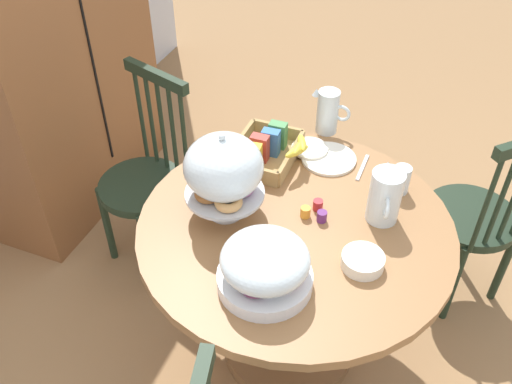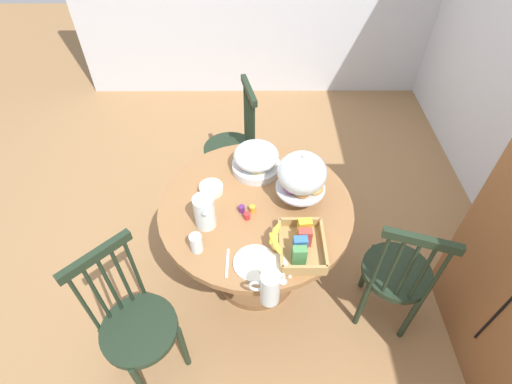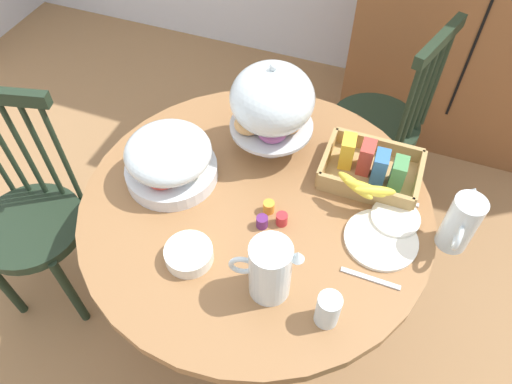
% 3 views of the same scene
% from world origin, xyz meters
% --- Properties ---
extents(ground_plane, '(10.00, 10.00, 0.00)m').
position_xyz_m(ground_plane, '(0.00, 0.00, 0.00)').
color(ground_plane, '#997047').
extents(dining_table, '(1.12, 1.12, 0.74)m').
position_xyz_m(dining_table, '(0.01, 0.01, 0.51)').
color(dining_table, olive).
rests_on(dining_table, ground_plane).
extents(windsor_chair_near_window, '(0.42, 0.41, 0.97)m').
position_xyz_m(windsor_chair_near_window, '(-0.83, -0.17, 0.45)').
color(windsor_chair_near_window, '#1E2D1E').
rests_on(windsor_chair_near_window, ground_plane).
extents(windsor_chair_facing_door, '(0.43, 0.43, 0.97)m').
position_xyz_m(windsor_chair_facing_door, '(0.30, 0.81, 0.45)').
color(windsor_chair_facing_door, '#1E2D1E').
rests_on(windsor_chair_facing_door, ground_plane).
extents(pastry_stand_with_dome, '(0.28, 0.28, 0.34)m').
position_xyz_m(pastry_stand_with_dome, '(-0.03, 0.26, 0.94)').
color(pastry_stand_with_dome, silver).
rests_on(pastry_stand_with_dome, dining_table).
extents(fruit_platter_covered, '(0.30, 0.30, 0.18)m').
position_xyz_m(fruit_platter_covered, '(-0.28, 0.01, 0.83)').
color(fruit_platter_covered, silver).
rests_on(fruit_platter_covered, dining_table).
extents(orange_juice_pitcher, '(0.19, 0.11, 0.20)m').
position_xyz_m(orange_juice_pitcher, '(0.15, -0.27, 0.83)').
color(orange_juice_pitcher, silver).
rests_on(orange_juice_pitcher, dining_table).
extents(milk_pitcher, '(0.09, 0.17, 0.19)m').
position_xyz_m(milk_pitcher, '(0.61, 0.07, 0.83)').
color(milk_pitcher, silver).
rests_on(milk_pitcher, dining_table).
extents(cereal_basket, '(0.32, 0.30, 0.12)m').
position_xyz_m(cereal_basket, '(0.32, 0.22, 0.79)').
color(cereal_basket, tan).
rests_on(cereal_basket, dining_table).
extents(china_plate_large, '(0.22, 0.22, 0.01)m').
position_xyz_m(china_plate_large, '(0.41, 0.00, 0.75)').
color(china_plate_large, white).
rests_on(china_plate_large, dining_table).
extents(china_plate_small, '(0.15, 0.15, 0.01)m').
position_xyz_m(china_plate_small, '(0.44, 0.09, 0.76)').
color(china_plate_small, white).
rests_on(china_plate_small, china_plate_large).
extents(cereal_bowl, '(0.14, 0.14, 0.04)m').
position_xyz_m(cereal_bowl, '(-0.09, -0.26, 0.76)').
color(cereal_bowl, white).
rests_on(cereal_bowl, dining_table).
extents(drinking_glass, '(0.06, 0.06, 0.11)m').
position_xyz_m(drinking_glass, '(0.32, -0.30, 0.80)').
color(drinking_glass, silver).
rests_on(drinking_glass, dining_table).
extents(jam_jar_strawberry, '(0.04, 0.04, 0.04)m').
position_xyz_m(jam_jar_strawberry, '(0.11, -0.04, 0.76)').
color(jam_jar_strawberry, '#B7282D').
rests_on(jam_jar_strawberry, dining_table).
extents(jam_jar_apricot, '(0.04, 0.04, 0.04)m').
position_xyz_m(jam_jar_apricot, '(0.06, -0.01, 0.76)').
color(jam_jar_apricot, orange).
rests_on(jam_jar_apricot, dining_table).
extents(jam_jar_grape, '(0.04, 0.04, 0.04)m').
position_xyz_m(jam_jar_grape, '(0.06, -0.07, 0.76)').
color(jam_jar_grape, '#5B2366').
rests_on(jam_jar_grape, dining_table).
extents(table_knife, '(0.17, 0.02, 0.01)m').
position_xyz_m(table_knife, '(0.41, 0.14, 0.74)').
color(table_knife, silver).
rests_on(table_knife, dining_table).
extents(dinner_fork, '(0.17, 0.02, 0.01)m').
position_xyz_m(dinner_fork, '(0.41, 0.17, 0.74)').
color(dinner_fork, silver).
rests_on(dinner_fork, dining_table).
extents(soup_spoon, '(0.17, 0.02, 0.01)m').
position_xyz_m(soup_spoon, '(0.41, -0.14, 0.74)').
color(soup_spoon, silver).
rests_on(soup_spoon, dining_table).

